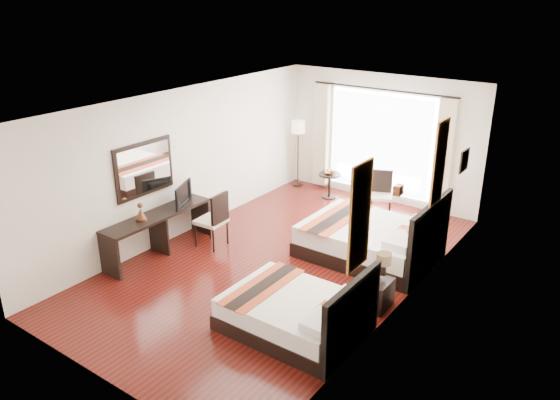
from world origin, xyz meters
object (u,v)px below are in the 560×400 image
Objects in this scene: desk_chair at (212,230)px; floor_lamp at (298,131)px; television at (180,194)px; bed_far at (372,240)px; nightstand at (377,294)px; bed_near at (297,313)px; vase at (376,278)px; fruit_bowl at (330,173)px; side_table at (329,186)px; window_chair at (381,203)px; console_desk at (159,233)px; table_lamp at (384,260)px.

floor_lamp is (-0.56, 3.64, 1.01)m from desk_chair.
floor_lamp is at bearing -24.19° from television.
bed_far is 2.12× the size of desk_chair.
floor_lamp reaches higher than nightstand.
bed_near is 3.06m from desk_chair.
television is at bearing 179.39° from vase.
vase and fruit_bowl have the same top height.
floor_lamp is at bearing 165.63° from side_table.
desk_chair is 3.62m from window_chair.
vase is 4.05m from console_desk.
vase is 3.44m from desk_chair.
fruit_bowl is at bearing 131.09° from table_lamp.
bed_near is at bearing -63.97° from fruit_bowl.
table_lamp is 4.45m from fruit_bowl.
window_chair is at bearing -12.82° from floor_lamp.
window_chair reaches higher than side_table.
television is 3.35× the size of fruit_bowl.
television is (-3.98, -0.21, 0.22)m from table_lamp.
bed_far is 1.80m from vase.
window_chair reaches higher than vase.
table_lamp reaches higher than console_desk.
television reaches higher than bed_near.
desk_chair reaches higher than nightstand.
nightstand is 5.57m from floor_lamp.
bed_far is at bearing -3.01° from window_chair.
window_chair is (-0.69, 1.77, -0.04)m from bed_far.
floor_lamp reaches higher than television.
nightstand is at bearing -101.01° from table_lamp.
table_lamp is 0.22× the size of floor_lamp.
floor_lamp is at bearing -127.27° from window_chair.
bed_near is 0.84× the size of bed_far.
side_table is at bearing 75.48° from console_desk.
desk_chair is at bearing 52.61° from console_desk.
bed_far is 18.27× the size of vase.
side_table is at bearing 129.81° from nightstand.
fruit_bowl is at bearing -40.68° from television.
vase is at bearing -62.11° from bed_far.
side_table is (-2.93, 3.38, -0.46)m from table_lamp.
window_chair is at bearing 114.56° from vase.
window_chair is (2.45, -0.56, -1.04)m from floor_lamp.
window_chair is at bearing 115.10° from nightstand.
bed_far is 2.93m from fruit_bowl.
bed_near is 4.04× the size of nightstand.
table_lamp is 0.37× the size of window_chair.
side_table is 0.31m from fruit_bowl.
television is (-3.99, 0.04, 0.40)m from vase.
fruit_bowl is (-2.27, 4.64, 0.32)m from bed_near.
console_desk reaches higher than nightstand.
bed_near is 3.30× the size of side_table.
vase is 3.68m from window_chair.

